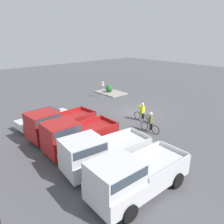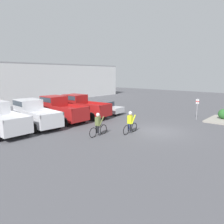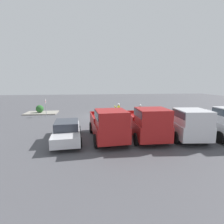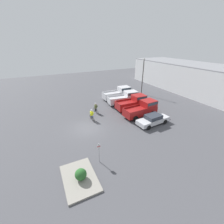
% 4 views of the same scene
% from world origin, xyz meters
% --- Properties ---
extents(ground_plane, '(80.00, 80.00, 0.00)m').
position_xyz_m(ground_plane, '(0.00, 0.00, 0.00)').
color(ground_plane, '#4C4C51').
extents(pickup_truck_0, '(2.42, 5.61, 2.34)m').
position_xyz_m(pickup_truck_0, '(-8.26, 9.24, 1.20)').
color(pickup_truck_0, silver).
rests_on(pickup_truck_0, ground_plane).
extents(pickup_truck_1, '(2.64, 5.61, 2.26)m').
position_xyz_m(pickup_truck_1, '(-5.42, 9.02, 1.16)').
color(pickup_truck_1, silver).
rests_on(pickup_truck_1, ground_plane).
extents(pickup_truck_2, '(2.37, 5.09, 2.36)m').
position_xyz_m(pickup_truck_2, '(-2.67, 8.93, 1.20)').
color(pickup_truck_2, maroon).
rests_on(pickup_truck_2, ground_plane).
extents(pickup_truck_3, '(2.53, 5.46, 2.31)m').
position_xyz_m(pickup_truck_3, '(0.09, 8.87, 1.19)').
color(pickup_truck_3, maroon).
rests_on(pickup_truck_3, ground_plane).
extents(sedan_0, '(2.19, 4.89, 1.41)m').
position_xyz_m(sedan_0, '(2.93, 8.54, 0.71)').
color(sedan_0, silver).
rests_on(sedan_0, ground_plane).
extents(cyclist_0, '(1.86, 0.46, 1.75)m').
position_xyz_m(cyclist_0, '(-1.88, 1.29, 0.89)').
color(cyclist_0, black).
rests_on(cyclist_0, ground_plane).
extents(cyclist_1, '(1.90, 0.46, 1.75)m').
position_xyz_m(cyclist_1, '(-3.98, 2.69, 0.89)').
color(cyclist_1, black).
rests_on(cyclist_1, ground_plane).
extents(fire_lane_sign, '(0.06, 0.30, 2.14)m').
position_xyz_m(fire_lane_sign, '(6.50, -0.86, 1.30)').
color(fire_lane_sign, '#9E9EA3').
rests_on(fire_lane_sign, ground_plane).
extents(curb_island, '(3.99, 2.67, 0.15)m').
position_xyz_m(curb_island, '(7.61, -3.08, 0.07)').
color(curb_island, gray).
rests_on(curb_island, ground_plane).
extents(shrub, '(0.97, 0.97, 0.97)m').
position_xyz_m(shrub, '(7.80, -2.98, 0.64)').
color(shrub, '#286028').
rests_on(shrub, curb_island).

